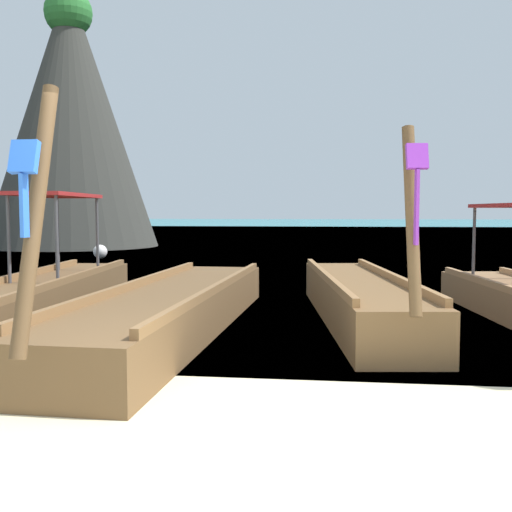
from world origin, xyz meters
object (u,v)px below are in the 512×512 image
at_px(longtail_boat_turquoise_ribbon, 39,295).
at_px(longtail_boat_blue_ribbon, 173,310).
at_px(longtail_boat_violet_ribbon, 359,299).
at_px(mooring_buoy_near, 100,252).
at_px(karst_rock, 68,118).

bearing_deg(longtail_boat_turquoise_ribbon, longtail_boat_blue_ribbon, -20.32).
bearing_deg(longtail_boat_turquoise_ribbon, longtail_boat_violet_ribbon, 2.88).
distance_m(longtail_boat_turquoise_ribbon, longtail_boat_violet_ribbon, 4.80).
height_order(longtail_boat_turquoise_ribbon, longtail_boat_blue_ribbon, longtail_boat_turquoise_ribbon).
distance_m(longtail_boat_turquoise_ribbon, mooring_buoy_near, 11.29).
bearing_deg(longtail_boat_turquoise_ribbon, karst_rock, 112.76).
relative_size(longtail_boat_blue_ribbon, longtail_boat_violet_ribbon, 1.21).
height_order(longtail_boat_blue_ribbon, longtail_boat_violet_ribbon, longtail_boat_blue_ribbon).
bearing_deg(longtail_boat_violet_ribbon, karst_rock, 125.00).
bearing_deg(longtail_boat_blue_ribbon, longtail_boat_violet_ribbon, 23.92).
height_order(karst_rock, mooring_buoy_near, karst_rock).
bearing_deg(longtail_boat_blue_ribbon, longtail_boat_turquoise_ribbon, 159.68).
distance_m(longtail_boat_violet_ribbon, karst_rock, 21.97).
xyz_separation_m(longtail_boat_blue_ribbon, longtail_boat_violet_ribbon, (2.48, 1.10, 0.03)).
bearing_deg(longtail_boat_blue_ribbon, karst_rock, 117.70).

